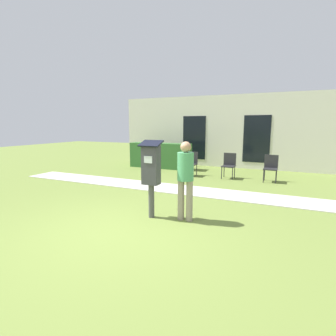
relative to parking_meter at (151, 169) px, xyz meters
name	(u,v)px	position (x,y,z in m)	size (l,w,h in m)	color
ground_plane	(122,230)	(-0.17, -0.83, -1.02)	(40.00, 40.00, 0.00)	olive
sidewalk	(186,190)	(-0.17, 2.42, -1.01)	(12.00, 1.10, 0.02)	beige
building_facade	(225,132)	(-0.17, 7.27, 0.58)	(10.00, 0.26, 3.20)	silver
parking_meter	(151,169)	(0.00, 0.00, 0.00)	(0.44, 0.31, 1.59)	#4C4C4C
person_standing	(185,175)	(0.69, 0.13, -0.09)	(0.32, 0.32, 1.58)	gray
outdoor_chair_left	(191,162)	(-0.81, 4.64, -0.49)	(0.44, 0.44, 0.90)	#262628
outdoor_chair_middle	(229,164)	(0.59, 4.75, -0.49)	(0.44, 0.44, 0.90)	#262628
outdoor_chair_right	(271,166)	(1.99, 4.75, -0.49)	(0.44, 0.44, 0.90)	#262628
hedge_row	(160,156)	(-2.67, 5.76, -0.47)	(2.79, 0.60, 1.10)	#33662D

